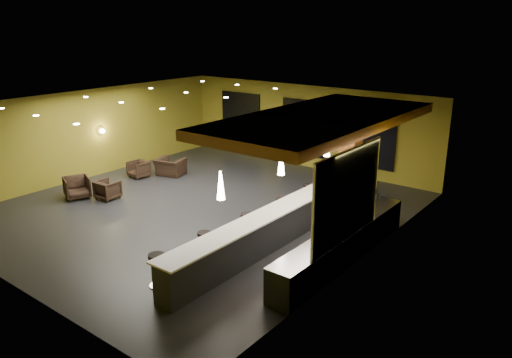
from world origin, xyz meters
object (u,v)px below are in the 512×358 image
Objects in this scene: pendant_0 at (221,185)px; bar_stool_0 at (157,266)px; bar_stool_1 at (204,242)px; pendant_2 at (327,145)px; armchair_a at (77,187)px; pendant_1 at (281,163)px; column at (350,154)px; bar_stool_3 at (283,207)px; prep_counter at (342,246)px; armchair_b at (108,190)px; bar_stool_2 at (247,223)px; staff_b at (363,199)px; staff_c at (368,198)px; staff_a at (340,196)px; bar_stool_4 at (309,192)px; bar_counter at (270,230)px; armchair_c at (139,169)px; armchair_d at (170,167)px.

pendant_0 reaches higher than bar_stool_0.
pendant_0 is 2.12m from bar_stool_1.
pendant_2 is 0.92× the size of bar_stool_1.
pendant_1 is at bearing -57.07° from armchair_a.
column is 3.29m from bar_stool_3.
prep_counter is at bearing 0.00° from pendant_1.
pendant_0 reaches higher than armchair_b.
pendant_0 is (0.00, -6.60, 0.60)m from column.
bar_stool_2 is at bearing -99.68° from column.
column reaches higher than staff_b.
staff_c is (1.42, 0.18, -1.48)m from pendant_2.
staff_a reaches higher than bar_stool_4.
armchair_b is 0.98× the size of bar_stool_1.
armchair_a is at bearing -173.17° from bar_counter.
bar_stool_0 is at bearing -31.86° from armchair_c.
pendant_0 is 0.40× the size of staff_c.
bar_stool_4 reaches higher than bar_stool_1.
column is (0.00, 4.60, 1.25)m from bar_counter.
pendant_2 reaches higher than staff_b.
bar_counter reaches higher than prep_counter.
pendant_0 is at bearing -128.66° from prep_counter.
staff_a is 0.88m from staff_c.
bar_stool_1 is (-0.95, 0.36, -1.86)m from pendant_0.
armchair_c is 7.35m from bar_stool_3.
column is 4.21× the size of bar_stool_0.
column reaches higher than bar_stool_4.
pendant_0 reaches higher than armchair_a.
pendant_1 is 0.95× the size of armchair_c.
column is 2.00× the size of staff_b.
bar_stool_2 is at bearing -132.42° from staff_a.
staff_c reaches higher than bar_stool_0.
pendant_1 is 2.25m from bar_stool_3.
pendant_1 is 0.42× the size of staff_a.
staff_c is at bearing 102.17° from prep_counter.
pendant_2 is at bearing 90.00° from pendant_0.
pendant_2 is 2.09m from bar_stool_4.
bar_stool_0 is at bearing -96.01° from column.
prep_counter is 7.89× the size of bar_stool_1.
armchair_d is (-8.67, -0.18, -0.52)m from staff_c.
armchair_b is at bearing -162.49° from bar_stool_3.
bar_stool_2 is (-0.79, -4.62, -1.23)m from column.
pendant_0 is at bearing 162.61° from armchair_b.
pendant_1 reaches higher than staff_c.
bar_stool_3 is (-0.70, 1.13, -1.82)m from pendant_1.
bar_counter is 3.50m from staff_c.
armchair_a is 7.11m from bar_stool_2.
column is 5.00× the size of pendant_1.
pendant_2 is at bearing 164.72° from armchair_d.
prep_counter is 9.58m from armchair_d.
pendant_0 is at bearing -20.83° from bar_stool_1.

